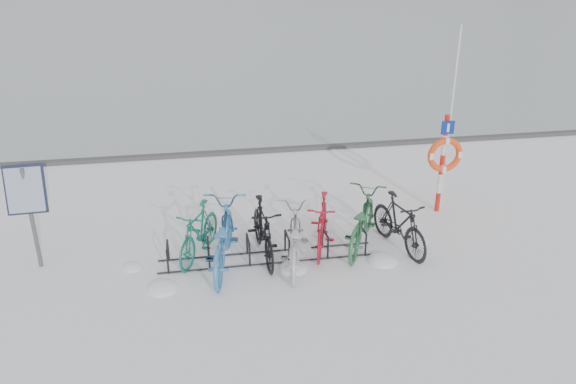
# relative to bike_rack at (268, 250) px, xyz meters

# --- Properties ---
(ground) EXTENTS (900.00, 900.00, 0.00)m
(ground) POSITION_rel_bike_rack_xyz_m (0.00, 0.00, -0.18)
(ground) COLOR white
(ground) RESTS_ON ground
(quay_edge) EXTENTS (400.00, 0.25, 0.10)m
(quay_edge) POSITION_rel_bike_rack_xyz_m (0.00, 5.90, -0.13)
(quay_edge) COLOR #3F3F42
(quay_edge) RESTS_ON ground
(bike_rack) EXTENTS (4.00, 0.48, 0.46)m
(bike_rack) POSITION_rel_bike_rack_xyz_m (0.00, 0.00, 0.00)
(bike_rack) COLOR black
(bike_rack) RESTS_ON ground
(info_board) EXTENTS (0.66, 0.27, 1.94)m
(info_board) POSITION_rel_bike_rack_xyz_m (-4.07, 0.42, 1.22)
(info_board) COLOR #595B5E
(info_board) RESTS_ON ground
(lifebuoy_station) EXTENTS (0.75, 0.22, 3.92)m
(lifebuoy_station) POSITION_rel_bike_rack_xyz_m (3.93, 1.34, 1.14)
(lifebuoy_station) COLOR red
(lifebuoy_station) RESTS_ON ground
(bike_0) EXTENTS (1.17, 1.76, 1.03)m
(bike_0) POSITION_rel_bike_rack_xyz_m (-1.23, 0.34, 0.33)
(bike_0) COLOR #136752
(bike_0) RESTS_ON ground
(bike_1) EXTENTS (1.18, 2.36, 1.18)m
(bike_1) POSITION_rel_bike_rack_xyz_m (-0.83, -0.09, 0.41)
(bike_1) COLOR teal
(bike_1) RESTS_ON ground
(bike_2) EXTENTS (0.62, 1.88, 1.12)m
(bike_2) POSITION_rel_bike_rack_xyz_m (-0.07, 0.12, 0.38)
(bike_2) COLOR black
(bike_2) RESTS_ON ground
(bike_3) EXTENTS (1.10, 2.13, 1.06)m
(bike_3) POSITION_rel_bike_rack_xyz_m (0.44, -0.23, 0.35)
(bike_3) COLOR #B1B5B9
(bike_3) RESTS_ON ground
(bike_4) EXTENTS (1.01, 1.82, 1.05)m
(bike_4) POSITION_rel_bike_rack_xyz_m (1.08, 0.24, 0.35)
(bike_4) COLOR #A51627
(bike_4) RESTS_ON ground
(bike_5) EXTENTS (1.61, 2.17, 1.09)m
(bike_5) POSITION_rel_bike_rack_xyz_m (1.83, 0.22, 0.36)
(bike_5) COLOR #29623C
(bike_5) RESTS_ON ground
(bike_6) EXTENTS (0.90, 1.86, 1.07)m
(bike_6) POSITION_rel_bike_rack_xyz_m (2.51, -0.00, 0.36)
(bike_6) COLOR black
(bike_6) RESTS_ON ground
(snow_drifts) EXTENTS (5.80, 2.01, 0.20)m
(snow_drifts) POSITION_rel_bike_rack_xyz_m (0.54, -0.13, -0.18)
(snow_drifts) COLOR white
(snow_drifts) RESTS_ON ground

